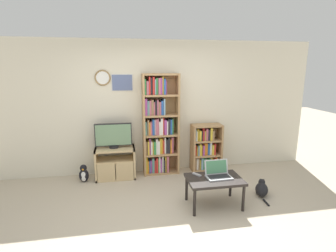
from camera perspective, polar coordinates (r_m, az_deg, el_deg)
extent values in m
plane|color=#BCAD93|center=(3.86, 0.15, -20.14)|extent=(18.00, 18.00, 0.00)
cube|color=beige|center=(5.20, -3.62, 3.98)|extent=(6.61, 0.06, 2.60)
torus|color=olive|center=(5.08, -14.04, 10.14)|extent=(0.29, 0.03, 0.29)
cylinder|color=white|center=(5.08, -14.04, 10.14)|extent=(0.24, 0.02, 0.24)
cube|color=silver|center=(5.08, -9.93, 9.29)|extent=(0.41, 0.01, 0.32)
cube|color=slate|center=(5.08, -9.93, 9.28)|extent=(0.37, 0.02, 0.29)
cube|color=tan|center=(5.20, -15.31, -7.92)|extent=(0.04, 0.43, 0.59)
cube|color=tan|center=(5.17, -7.39, -7.65)|extent=(0.04, 0.43, 0.59)
cube|color=tan|center=(5.08, -11.50, -4.86)|extent=(0.75, 0.43, 0.04)
cube|color=tan|center=(5.28, -11.22, -10.64)|extent=(0.75, 0.43, 0.04)
cube|color=tan|center=(5.15, -11.39, -7.19)|extent=(0.67, 0.39, 0.04)
cube|color=tan|center=(5.03, -13.29, -9.75)|extent=(0.32, 0.02, 0.32)
cube|color=tan|center=(5.02, -9.40, -9.62)|extent=(0.32, 0.02, 0.32)
cylinder|color=black|center=(5.08, -11.68, -4.43)|extent=(0.18, 0.18, 0.04)
cube|color=black|center=(5.02, -11.80, -1.85)|extent=(0.69, 0.05, 0.43)
cube|color=slate|center=(4.99, -11.81, -1.93)|extent=(0.65, 0.01, 0.40)
cube|color=tan|center=(5.05, -5.29, 0.06)|extent=(0.04, 0.31, 1.97)
cube|color=tan|center=(5.14, 2.05, 0.34)|extent=(0.04, 0.31, 1.97)
cube|color=tan|center=(5.22, -1.82, 0.54)|extent=(0.70, 0.02, 1.97)
cube|color=tan|center=(5.38, -1.52, -9.92)|extent=(0.62, 0.27, 0.04)
cube|color=tan|center=(5.24, -1.54, -6.01)|extent=(0.62, 0.27, 0.04)
cube|color=tan|center=(5.13, -1.57, -1.91)|extent=(0.62, 0.27, 0.04)
cube|color=tan|center=(5.05, -1.60, 2.35)|extent=(0.62, 0.27, 0.04)
cube|color=tan|center=(4.99, -1.63, 6.73)|extent=(0.62, 0.27, 0.04)
cube|color=tan|center=(4.96, -1.65, 11.18)|extent=(0.62, 0.27, 0.04)
cube|color=gold|center=(5.29, -4.71, -8.24)|extent=(0.03, 0.23, 0.33)
cube|color=orange|center=(5.31, -4.37, -8.60)|extent=(0.02, 0.22, 0.25)
cube|color=#2856A8|center=(5.31, -4.08, -8.57)|extent=(0.02, 0.23, 0.26)
cube|color=#9E4293|center=(5.32, -3.79, -8.54)|extent=(0.03, 0.20, 0.25)
cube|color=#5B9389|center=(5.31, -3.33, -8.29)|extent=(0.04, 0.22, 0.30)
cube|color=red|center=(5.32, -2.90, -8.50)|extent=(0.03, 0.22, 0.26)
cube|color=red|center=(5.31, -2.50, -8.22)|extent=(0.04, 0.23, 0.31)
cube|color=#388947|center=(5.32, -2.18, -8.25)|extent=(0.02, 0.23, 0.30)
cube|color=white|center=(5.32, -1.95, -8.04)|extent=(0.02, 0.22, 0.34)
cube|color=#9E4293|center=(5.33, -1.64, -8.31)|extent=(0.03, 0.21, 0.28)
cube|color=white|center=(5.33, -1.30, -8.05)|extent=(0.03, 0.20, 0.32)
cube|color=#232328|center=(5.34, -0.94, -8.39)|extent=(0.03, 0.24, 0.26)
cube|color=gold|center=(5.34, -0.64, -8.06)|extent=(0.03, 0.20, 0.31)
cube|color=#B75B70|center=(5.34, -0.23, -7.97)|extent=(0.04, 0.24, 0.33)
cube|color=#93704C|center=(5.18, -4.76, -4.57)|extent=(0.03, 0.22, 0.26)
cube|color=gold|center=(5.17, -4.35, -4.53)|extent=(0.03, 0.25, 0.27)
cube|color=#9E4293|center=(5.17, -4.06, -4.21)|extent=(0.02, 0.22, 0.32)
cube|color=white|center=(5.18, -3.70, -4.56)|extent=(0.03, 0.23, 0.26)
cube|color=gold|center=(5.19, -3.37, -4.57)|extent=(0.02, 0.22, 0.25)
cube|color=#388947|center=(5.19, -2.99, -4.55)|extent=(0.04, 0.25, 0.25)
cube|color=white|center=(5.18, -2.59, -4.23)|extent=(0.03, 0.24, 0.31)
cube|color=white|center=(5.19, -2.17, -4.46)|extent=(0.04, 0.25, 0.26)
cube|color=gold|center=(5.21, -1.71, -4.19)|extent=(0.04, 0.19, 0.30)
cube|color=orange|center=(5.21, -1.34, -4.14)|extent=(0.02, 0.20, 0.31)
cube|color=red|center=(5.22, -1.06, -4.39)|extent=(0.02, 0.20, 0.26)
cube|color=white|center=(5.22, -0.76, -4.04)|extent=(0.03, 0.19, 0.32)
cube|color=#232328|center=(5.23, -0.37, -4.26)|extent=(0.04, 0.20, 0.28)
cube|color=#232328|center=(5.23, 0.07, -4.03)|extent=(0.04, 0.21, 0.32)
cube|color=orange|center=(5.23, 0.45, -4.21)|extent=(0.02, 0.23, 0.28)
cube|color=#B75B70|center=(5.24, 0.81, -3.97)|extent=(0.04, 0.19, 0.32)
cube|color=#5B9389|center=(5.08, -4.83, -0.42)|extent=(0.03, 0.21, 0.26)
cube|color=#93704C|center=(5.07, -4.42, -0.16)|extent=(0.03, 0.23, 0.30)
cube|color=orange|center=(5.08, -4.10, -0.38)|extent=(0.03, 0.21, 0.26)
cube|color=#B75B70|center=(5.09, -3.76, -0.36)|extent=(0.03, 0.21, 0.26)
cube|color=#2856A8|center=(5.08, -3.30, -0.11)|extent=(0.04, 0.22, 0.30)
cube|color=white|center=(5.09, -2.95, -0.11)|extent=(0.02, 0.20, 0.30)
cube|color=#B75B70|center=(5.08, -2.59, -0.05)|extent=(0.04, 0.24, 0.31)
cube|color=#B75B70|center=(5.09, -2.27, 0.05)|extent=(0.02, 0.23, 0.32)
cube|color=white|center=(5.10, -1.93, -0.28)|extent=(0.03, 0.23, 0.26)
cube|color=white|center=(5.10, -1.50, 0.06)|extent=(0.04, 0.22, 0.32)
cube|color=red|center=(5.11, -1.12, 0.15)|extent=(0.02, 0.21, 0.33)
cube|color=#9E4293|center=(5.11, -0.72, -0.10)|extent=(0.04, 0.23, 0.29)
cube|color=white|center=(5.12, -0.32, -0.21)|extent=(0.02, 0.24, 0.26)
cube|color=#232328|center=(5.12, 0.06, 0.03)|extent=(0.04, 0.23, 0.30)
cube|color=#2856A8|center=(5.14, 0.51, 0.00)|extent=(0.03, 0.22, 0.29)
cube|color=#388947|center=(5.14, 0.86, 0.07)|extent=(0.02, 0.20, 0.30)
cube|color=#9E4293|center=(4.99, -4.89, 4.24)|extent=(0.04, 0.24, 0.32)
cube|color=#5B9389|center=(5.01, -4.38, 4.02)|extent=(0.04, 0.21, 0.27)
cube|color=#B75B70|center=(5.01, -3.96, 4.07)|extent=(0.03, 0.21, 0.28)
cube|color=#93704C|center=(5.02, -3.48, 4.15)|extent=(0.04, 0.19, 0.29)
cube|color=#B75B70|center=(5.02, -3.09, 3.92)|extent=(0.02, 0.21, 0.25)
cube|color=#232328|center=(5.02, -2.75, 4.09)|extent=(0.03, 0.21, 0.27)
cube|color=#B75B70|center=(5.02, -2.38, 4.15)|extent=(0.03, 0.24, 0.29)
cube|color=#93704C|center=(5.03, -2.08, 3.98)|extent=(0.02, 0.22, 0.25)
cube|color=#B75B70|center=(5.03, -1.80, 3.96)|extent=(0.02, 0.21, 0.25)
cube|color=#2856A8|center=(5.04, -1.40, 4.09)|extent=(0.04, 0.21, 0.27)
cube|color=#759EB7|center=(5.04, -0.95, 4.29)|extent=(0.03, 0.23, 0.30)
cube|color=#388947|center=(4.96, -5.03, 8.53)|extent=(0.03, 0.21, 0.29)
cube|color=#B75B70|center=(4.96, -4.56, 8.32)|extent=(0.04, 0.22, 0.25)
cube|color=red|center=(4.96, -4.14, 8.79)|extent=(0.03, 0.22, 0.33)
cube|color=#232328|center=(4.97, -3.74, 8.69)|extent=(0.04, 0.19, 0.31)
cube|color=red|center=(4.97, -3.25, 8.80)|extent=(0.04, 0.21, 0.33)
cube|color=#759EB7|center=(4.97, -2.88, 8.54)|extent=(0.02, 0.22, 0.28)
cube|color=#388947|center=(4.98, -2.53, 8.68)|extent=(0.03, 0.21, 0.30)
cube|color=#B75B70|center=(4.98, -2.03, 8.68)|extent=(0.04, 0.24, 0.30)
cube|color=#9E4293|center=(4.99, -1.60, 8.70)|extent=(0.03, 0.21, 0.31)
cube|color=gold|center=(4.99, -1.26, 8.86)|extent=(0.02, 0.21, 0.33)
cube|color=#2856A8|center=(4.99, -0.89, 8.61)|extent=(0.03, 0.24, 0.29)
cube|color=#9E4293|center=(5.01, -0.59, 8.45)|extent=(0.02, 0.20, 0.26)
cube|color=tan|center=(5.35, 5.39, -4.84)|extent=(0.04, 0.31, 0.96)
cube|color=tan|center=(5.52, 11.15, -4.46)|extent=(0.04, 0.31, 0.96)
cube|color=tan|center=(5.56, 7.84, -4.21)|extent=(0.61, 0.02, 0.96)
cube|color=tan|center=(5.58, 8.16, -9.19)|extent=(0.54, 0.28, 0.04)
cube|color=tan|center=(5.47, 8.26, -6.19)|extent=(0.54, 0.28, 0.04)
cube|color=tan|center=(5.38, 8.37, -3.09)|extent=(0.54, 0.28, 0.04)
cube|color=tan|center=(5.31, 8.48, 0.12)|extent=(0.54, 0.28, 0.04)
cube|color=#93704C|center=(5.48, 5.74, -7.99)|extent=(0.04, 0.21, 0.24)
cube|color=white|center=(5.49, 6.16, -8.00)|extent=(0.04, 0.21, 0.23)
cube|color=#93704C|center=(5.50, 6.52, -7.89)|extent=(0.03, 0.20, 0.25)
cube|color=gold|center=(5.52, 6.79, -8.08)|extent=(0.02, 0.20, 0.20)
cube|color=#759EB7|center=(5.51, 7.14, -7.90)|extent=(0.04, 0.23, 0.24)
cube|color=#388947|center=(5.53, 7.48, -7.77)|extent=(0.03, 0.20, 0.26)
cube|color=#5B9389|center=(5.54, 7.75, -7.89)|extent=(0.02, 0.21, 0.23)
cube|color=white|center=(5.55, 8.05, -7.94)|extent=(0.04, 0.21, 0.21)
cube|color=#388947|center=(5.55, 8.48, -7.84)|extent=(0.04, 0.23, 0.23)
cube|color=#759EB7|center=(5.56, 8.85, -7.83)|extent=(0.02, 0.24, 0.23)
cube|color=gold|center=(5.58, 9.16, -7.74)|extent=(0.04, 0.20, 0.23)
cube|color=orange|center=(5.60, 9.58, -7.78)|extent=(0.04, 0.20, 0.22)
cube|color=red|center=(5.60, 9.96, -7.64)|extent=(0.02, 0.24, 0.25)
cube|color=orange|center=(5.61, 10.20, -7.54)|extent=(0.02, 0.20, 0.26)
cube|color=white|center=(5.62, 10.42, -7.68)|extent=(0.02, 0.21, 0.22)
cube|color=red|center=(5.39, 5.79, -5.09)|extent=(0.04, 0.20, 0.20)
cube|color=gold|center=(5.39, 6.12, -5.16)|extent=(0.02, 0.21, 0.19)
cube|color=#759EB7|center=(5.39, 6.42, -5.06)|extent=(0.03, 0.24, 0.21)
cube|color=gold|center=(5.39, 6.79, -4.88)|extent=(0.03, 0.25, 0.24)
cube|color=gold|center=(5.42, 7.08, -5.05)|extent=(0.03, 0.21, 0.20)
cube|color=#9E4293|center=(5.42, 7.45, -5.00)|extent=(0.03, 0.25, 0.21)
cube|color=orange|center=(5.43, 7.77, -4.76)|extent=(0.03, 0.20, 0.25)
cube|color=orange|center=(5.45, 8.13, -4.77)|extent=(0.04, 0.20, 0.24)
cube|color=#2856A8|center=(5.46, 8.58, -4.75)|extent=(0.04, 0.21, 0.24)
cube|color=white|center=(5.47, 9.01, -4.63)|extent=(0.04, 0.21, 0.26)
cube|color=gold|center=(5.49, 9.44, -4.87)|extent=(0.04, 0.23, 0.21)
cube|color=red|center=(5.49, 9.82, -4.76)|extent=(0.03, 0.23, 0.22)
cube|color=#759EB7|center=(5.28, 5.77, -1.81)|extent=(0.02, 0.24, 0.23)
cube|color=white|center=(5.29, 5.98, -1.99)|extent=(0.02, 0.25, 0.20)
cube|color=gold|center=(5.31, 6.26, -1.76)|extent=(0.04, 0.20, 0.23)
cube|color=gold|center=(5.31, 6.73, -1.90)|extent=(0.04, 0.24, 0.21)
cube|color=#232328|center=(5.32, 7.09, -1.91)|extent=(0.03, 0.23, 0.20)
cube|color=red|center=(5.32, 7.40, -1.59)|extent=(0.02, 0.25, 0.26)
cube|color=#B75B70|center=(5.34, 7.59, -1.89)|extent=(0.02, 0.23, 0.20)
cube|color=gold|center=(5.35, 7.85, -1.89)|extent=(0.02, 0.22, 0.19)
cube|color=#B75B70|center=(5.35, 8.18, -1.65)|extent=(0.04, 0.23, 0.24)
cube|color=#232328|center=(5.37, 8.60, -1.75)|extent=(0.04, 0.24, 0.22)
cube|color=gold|center=(5.37, 9.06, -1.54)|extent=(0.04, 0.24, 0.25)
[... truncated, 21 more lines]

